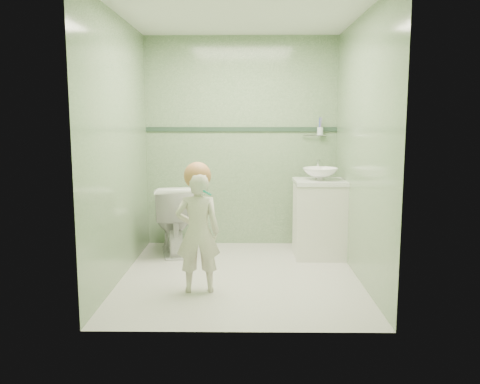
{
  "coord_description": "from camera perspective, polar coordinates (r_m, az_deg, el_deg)",
  "views": [
    {
      "loc": [
        0.06,
        -4.54,
        1.47
      ],
      "look_at": [
        0.0,
        0.15,
        0.78
      ],
      "focal_mm": 37.33,
      "sensor_mm": 36.0,
      "label": 1
    }
  ],
  "objects": [
    {
      "name": "toilet",
      "position": [
        5.51,
        -7.64,
        -3.09
      ],
      "size": [
        0.58,
        0.82,
        0.76
      ],
      "primitive_type": "imported",
      "rotation": [
        0.0,
        0.0,
        3.36
      ],
      "color": "white",
      "rests_on": "ground"
    },
    {
      "name": "counter",
      "position": [
        5.34,
        9.13,
        1.17
      ],
      "size": [
        0.54,
        0.52,
        0.04
      ],
      "primitive_type": "cube",
      "color": "white",
      "rests_on": "vanity"
    },
    {
      "name": "toddler",
      "position": [
        4.25,
        -4.84,
        -4.63
      ],
      "size": [
        0.4,
        0.28,
        1.03
      ],
      "primitive_type": "imported",
      "rotation": [
        0.0,
        0.0,
        3.24
      ],
      "color": "beige",
      "rests_on": "ground"
    },
    {
      "name": "teal_toothbrush",
      "position": [
        4.06,
        -3.86,
        -0.04
      ],
      "size": [
        0.11,
        0.14,
        0.08
      ],
      "color": "#0B9071",
      "rests_on": "toddler"
    },
    {
      "name": "hair_cap",
      "position": [
        4.19,
        -4.89,
        1.88
      ],
      "size": [
        0.23,
        0.23,
        0.23
      ],
      "primitive_type": "sphere",
      "color": "#B87746",
      "rests_on": "toddler"
    },
    {
      "name": "basin",
      "position": [
        5.33,
        9.15,
        2.06
      ],
      "size": [
        0.37,
        0.37,
        0.13
      ],
      "primitive_type": "imported",
      "color": "white",
      "rests_on": "counter"
    },
    {
      "name": "faucet",
      "position": [
        5.5,
        8.89,
        3.1
      ],
      "size": [
        0.03,
        0.13,
        0.18
      ],
      "color": "silver",
      "rests_on": "counter"
    },
    {
      "name": "room_shell",
      "position": [
        4.55,
        -0.02,
        4.96
      ],
      "size": [
        2.5,
        2.54,
        2.4
      ],
      "color": "gray",
      "rests_on": "ground"
    },
    {
      "name": "ground",
      "position": [
        4.77,
        -0.02,
        -9.57
      ],
      "size": [
        2.5,
        2.5,
        0.0
      ],
      "primitive_type": "plane",
      "color": "beige",
      "rests_on": "ground"
    },
    {
      "name": "cup_holder",
      "position": [
        5.78,
        9.07,
        6.89
      ],
      "size": [
        0.26,
        0.07,
        0.21
      ],
      "color": "silver",
      "rests_on": "room_shell"
    },
    {
      "name": "vanity",
      "position": [
        5.41,
        9.03,
        -3.15
      ],
      "size": [
        0.52,
        0.5,
        0.8
      ],
      "primitive_type": "cube",
      "color": "silver",
      "rests_on": "ground"
    },
    {
      "name": "trim_stripe",
      "position": [
        5.78,
        0.14,
        7.19
      ],
      "size": [
        2.2,
        0.02,
        0.05
      ],
      "primitive_type": "cube",
      "color": "#2A4332",
      "rests_on": "room_shell"
    }
  ]
}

